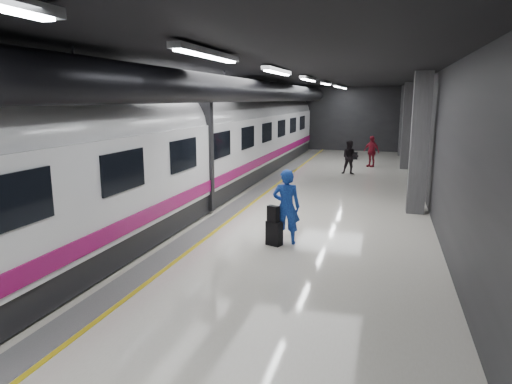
% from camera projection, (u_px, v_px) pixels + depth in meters
% --- Properties ---
extents(ground, '(40.00, 40.00, 0.00)m').
position_uv_depth(ground, '(265.00, 217.00, 14.32)').
color(ground, silver).
rests_on(ground, ground).
extents(platform_hall, '(10.02, 40.02, 4.51)m').
position_uv_depth(platform_hall, '(265.00, 103.00, 14.59)').
color(platform_hall, black).
rests_on(platform_hall, ground).
extents(train, '(3.05, 38.00, 4.05)m').
position_uv_depth(train, '(169.00, 149.00, 14.78)').
color(train, black).
rests_on(train, ground).
extents(traveler_main, '(0.76, 0.56, 1.93)m').
position_uv_depth(traveler_main, '(286.00, 207.00, 11.57)').
color(traveler_main, blue).
rests_on(traveler_main, ground).
extents(suitcase_main, '(0.45, 0.36, 0.63)m').
position_uv_depth(suitcase_main, '(274.00, 233.00, 11.55)').
color(suitcase_main, black).
rests_on(suitcase_main, ground).
extents(shoulder_bag, '(0.34, 0.27, 0.40)m').
position_uv_depth(shoulder_bag, '(273.00, 214.00, 11.44)').
color(shoulder_bag, black).
rests_on(shoulder_bag, suitcase_main).
extents(traveler_far_a, '(0.85, 0.69, 1.67)m').
position_uv_depth(traveler_far_a, '(350.00, 157.00, 22.36)').
color(traveler_far_a, black).
rests_on(traveler_far_a, ground).
extents(traveler_far_b, '(1.05, 0.90, 1.69)m').
position_uv_depth(traveler_far_b, '(371.00, 151.00, 24.85)').
color(traveler_far_b, maroon).
rests_on(traveler_far_b, ground).
extents(suitcase_far, '(0.30, 0.20, 0.45)m').
position_uv_depth(suitcase_far, '(355.00, 156.00, 28.02)').
color(suitcase_far, black).
rests_on(suitcase_far, ground).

